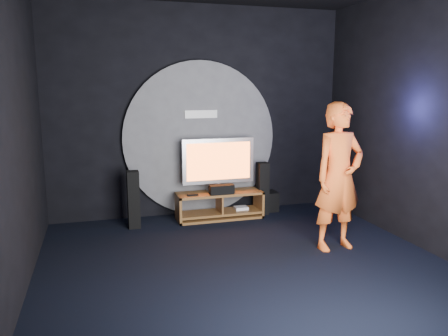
% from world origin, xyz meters
% --- Properties ---
extents(floor, '(5.00, 5.00, 0.00)m').
position_xyz_m(floor, '(0.00, 0.00, 0.00)').
color(floor, black).
rests_on(floor, ground).
extents(back_wall, '(5.00, 0.04, 3.50)m').
position_xyz_m(back_wall, '(0.00, 2.50, 1.75)').
color(back_wall, black).
rests_on(back_wall, ground).
extents(front_wall, '(5.00, 0.04, 3.50)m').
position_xyz_m(front_wall, '(0.00, -2.50, 1.75)').
color(front_wall, black).
rests_on(front_wall, ground).
extents(left_wall, '(0.04, 5.00, 3.50)m').
position_xyz_m(left_wall, '(-2.50, 0.00, 1.75)').
color(left_wall, black).
rests_on(left_wall, ground).
extents(right_wall, '(0.04, 5.00, 3.50)m').
position_xyz_m(right_wall, '(2.50, 0.00, 1.75)').
color(right_wall, black).
rests_on(right_wall, ground).
extents(wall_disc_panel, '(2.60, 0.11, 2.60)m').
position_xyz_m(wall_disc_panel, '(0.00, 2.44, 1.30)').
color(wall_disc_panel, '#515156').
rests_on(wall_disc_panel, ground).
extents(media_console, '(1.43, 0.45, 0.45)m').
position_xyz_m(media_console, '(0.23, 2.05, 0.19)').
color(media_console, brown).
rests_on(media_console, ground).
extents(tv, '(1.21, 0.22, 0.89)m').
position_xyz_m(tv, '(0.22, 2.12, 0.94)').
color(tv, '#B7B7BE').
rests_on(tv, media_console).
extents(center_speaker, '(0.40, 0.15, 0.15)m').
position_xyz_m(center_speaker, '(0.22, 1.92, 0.53)').
color(center_speaker, black).
rests_on(center_speaker, media_console).
extents(remote, '(0.18, 0.05, 0.02)m').
position_xyz_m(remote, '(-0.26, 1.93, 0.46)').
color(remote, black).
rests_on(remote, media_console).
extents(tower_speaker_left, '(0.18, 0.20, 0.90)m').
position_xyz_m(tower_speaker_left, '(-1.19, 1.96, 0.45)').
color(tower_speaker_left, black).
rests_on(tower_speaker_left, ground).
extents(tower_speaker_right, '(0.18, 0.20, 0.90)m').
position_xyz_m(tower_speaker_right, '(1.00, 2.09, 0.45)').
color(tower_speaker_right, black).
rests_on(tower_speaker_right, ground).
extents(subwoofer, '(0.31, 0.31, 0.34)m').
position_xyz_m(subwoofer, '(1.17, 2.25, 0.17)').
color(subwoofer, black).
rests_on(subwoofer, ground).
extents(player, '(0.77, 0.55, 1.98)m').
position_xyz_m(player, '(1.38, 0.30, 0.99)').
color(player, orange).
rests_on(player, ground).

